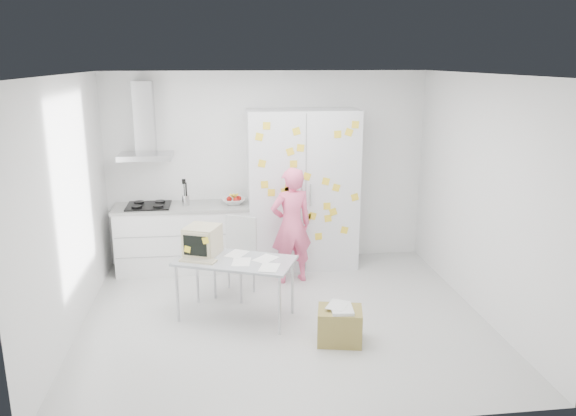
{
  "coord_description": "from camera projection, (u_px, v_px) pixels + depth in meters",
  "views": [
    {
      "loc": [
        -0.67,
        -5.82,
        2.85
      ],
      "look_at": [
        0.13,
        0.72,
        1.1
      ],
      "focal_mm": 35.0,
      "sensor_mm": 36.0,
      "label": 1
    }
  ],
  "objects": [
    {
      "name": "range_hood",
      "position": [
        145.0,
        128.0,
        7.46
      ],
      "size": [
        0.7,
        0.48,
        1.01
      ],
      "color": "silver",
      "rests_on": "walls"
    },
    {
      "name": "chair",
      "position": [
        237.0,
        251.0,
        6.93
      ],
      "size": [
        0.6,
        0.6,
        0.97
      ],
      "rotation": [
        0.0,
        0.0,
        -0.52
      ],
      "color": "#B1B1AF",
      "rests_on": "ground"
    },
    {
      "name": "cardboard_box",
      "position": [
        340.0,
        325.0,
        5.81
      ],
      "size": [
        0.52,
        0.45,
        0.4
      ],
      "rotation": [
        0.0,
        0.0,
        -0.2
      ],
      "color": "olive",
      "rests_on": "ground"
    },
    {
      "name": "person",
      "position": [
        291.0,
        225.0,
        7.26
      ],
      "size": [
        0.63,
        0.49,
        1.53
      ],
      "primitive_type": "imported",
      "rotation": [
        0.0,
        0.0,
        3.38
      ],
      "color": "#FF638F",
      "rests_on": "ground"
    },
    {
      "name": "counter_run",
      "position": [
        184.0,
        237.0,
        7.76
      ],
      "size": [
        1.84,
        0.63,
        1.28
      ],
      "color": "white",
      "rests_on": "ground"
    },
    {
      "name": "desk",
      "position": [
        214.0,
        249.0,
        6.31
      ],
      "size": [
        1.44,
        1.09,
        1.03
      ],
      "rotation": [
        0.0,
        0.0,
        -0.39
      ],
      "color": "#A5A9AF",
      "rests_on": "ground"
    },
    {
      "name": "ceiling",
      "position": [
        283.0,
        74.0,
        5.7
      ],
      "size": [
        4.5,
        4.0,
        0.02
      ],
      "primitive_type": "cube",
      "color": "white",
      "rests_on": "walls"
    },
    {
      "name": "walls",
      "position": [
        277.0,
        188.0,
        6.74
      ],
      "size": [
        4.52,
        4.01,
        2.7
      ],
      "color": "white",
      "rests_on": "ground"
    },
    {
      "name": "floor",
      "position": [
        284.0,
        318.0,
        6.4
      ],
      "size": [
        4.5,
        4.0,
        0.02
      ],
      "primitive_type": "cube",
      "color": "silver",
      "rests_on": "ground"
    },
    {
      "name": "tall_cabinet",
      "position": [
        302.0,
        190.0,
        7.77
      ],
      "size": [
        1.5,
        0.68,
        2.2
      ],
      "color": "silver",
      "rests_on": "ground"
    }
  ]
}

